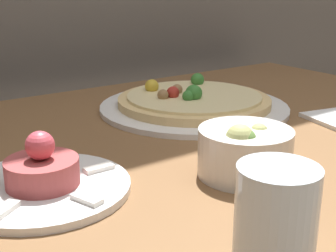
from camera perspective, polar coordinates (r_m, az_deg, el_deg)
name	(u,v)px	position (r m, az deg, el deg)	size (l,w,h in m)	color
dining_table	(213,188)	(0.82, 5.56, -7.51)	(1.22, 0.90, 0.73)	brown
pizza_plate	(193,103)	(0.94, 3.11, 2.88)	(0.38, 0.38, 0.06)	white
tartare_plate	(43,180)	(0.60, -14.99, -6.38)	(0.22, 0.22, 0.08)	white
small_bowl	(245,151)	(0.63, 9.34, -3.04)	(0.13, 0.13, 0.08)	silver
drinking_glass	(274,234)	(0.40, 12.84, -12.66)	(0.07, 0.07, 0.12)	silver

